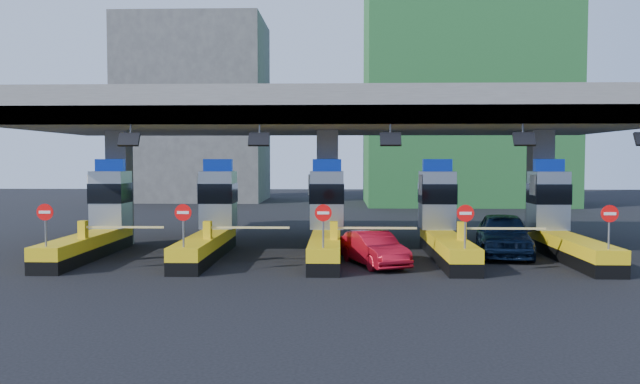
{
  "coord_description": "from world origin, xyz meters",
  "views": [
    {
      "loc": [
        0.58,
        -26.58,
        4.14
      ],
      "look_at": [
        -0.26,
        0.0,
        2.75
      ],
      "focal_mm": 35.0,
      "sensor_mm": 36.0,
      "label": 1
    }
  ],
  "objects": [
    {
      "name": "toll_lane_far_left",
      "position": [
        -10.0,
        0.28,
        1.4
      ],
      "size": [
        4.43,
        8.0,
        4.16
      ],
      "color": "black",
      "rests_on": "ground"
    },
    {
      "name": "toll_lane_left",
      "position": [
        -5.0,
        0.28,
        1.4
      ],
      "size": [
        4.43,
        8.0,
        4.16
      ],
      "color": "black",
      "rests_on": "ground"
    },
    {
      "name": "bg_building_scaffold",
      "position": [
        12.0,
        32.0,
        14.0
      ],
      "size": [
        18.0,
        12.0,
        28.0
      ],
      "primitive_type": "cube",
      "color": "#1E5926",
      "rests_on": "ground"
    },
    {
      "name": "ground",
      "position": [
        0.0,
        0.0,
        0.0
      ],
      "size": [
        120.0,
        120.0,
        0.0
      ],
      "primitive_type": "plane",
      "color": "black",
      "rests_on": "ground"
    },
    {
      "name": "bg_building_concrete",
      "position": [
        -14.0,
        36.0,
        9.0
      ],
      "size": [
        14.0,
        10.0,
        18.0
      ],
      "primitive_type": "cube",
      "color": "#4C4C49",
      "rests_on": "ground"
    },
    {
      "name": "toll_lane_center",
      "position": [
        0.0,
        0.28,
        1.4
      ],
      "size": [
        4.43,
        8.0,
        4.16
      ],
      "color": "black",
      "rests_on": "ground"
    },
    {
      "name": "van",
      "position": [
        7.63,
        0.32,
        0.92
      ],
      "size": [
        3.02,
        5.67,
        1.83
      ],
      "primitive_type": "imported",
      "rotation": [
        0.0,
        0.0,
        -0.17
      ],
      "color": "black",
      "rests_on": "ground"
    },
    {
      "name": "toll_lane_right",
      "position": [
        5.0,
        0.28,
        1.4
      ],
      "size": [
        4.43,
        8.0,
        4.16
      ],
      "color": "black",
      "rests_on": "ground"
    },
    {
      "name": "toll_canopy",
      "position": [
        0.0,
        2.87,
        6.13
      ],
      "size": [
        28.0,
        12.09,
        7.0
      ],
      "color": "slate",
      "rests_on": "ground"
    },
    {
      "name": "toll_lane_far_right",
      "position": [
        10.0,
        0.28,
        1.4
      ],
      "size": [
        4.43,
        8.0,
        4.16
      ],
      "color": "black",
      "rests_on": "ground"
    },
    {
      "name": "red_car",
      "position": [
        1.91,
        -2.38,
        0.66
      ],
      "size": [
        2.77,
        4.25,
        1.32
      ],
      "primitive_type": "imported",
      "rotation": [
        0.0,
        0.0,
        0.37
      ],
      "color": "#AD0D1D",
      "rests_on": "ground"
    }
  ]
}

